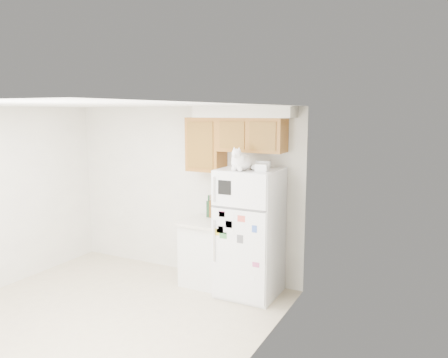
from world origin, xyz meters
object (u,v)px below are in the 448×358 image
Objects in this scene: refrigerator at (250,233)px; storage_box_front at (262,168)px; storage_box_back at (263,165)px; base_counter at (207,252)px; bottle_green at (209,206)px; cat at (241,161)px; bottle_amber at (211,206)px.

storage_box_front reaches higher than refrigerator.
base_counter is at bearing 173.83° from storage_box_back.
storage_box_front is 0.47× the size of bottle_green.
storage_box_front is at bearing -33.43° from refrigerator.
base_counter is 5.11× the size of storage_box_back.
bottle_green is at bearing 109.50° from base_counter.
storage_box_back is 0.56× the size of bottle_green.
storage_box_front is at bearing -13.49° from base_counter.
cat is 1.37× the size of bottle_green.
bottle_amber reaches higher than bottle_green.
refrigerator is at bearing -6.09° from base_counter.
storage_box_front reaches higher than base_counter.
storage_box_front is (0.91, -0.22, 1.28)m from base_counter.
cat reaches higher than storage_box_front.
refrigerator is at bearing -19.10° from bottle_green.
cat is at bearing -175.01° from storage_box_front.
bottle_amber is at bearing 159.90° from refrigerator.
base_counter is 2.77× the size of bottle_amber.
storage_box_front is at bearing -23.51° from bottle_amber.
refrigerator is 0.83m from bottle_green.
cat reaches higher than base_counter.
base_counter is 6.13× the size of storage_box_front.
base_counter is at bearing 157.46° from cat.
storage_box_front is 0.45× the size of bottle_amber.
refrigerator is at bearing -147.18° from storage_box_back.
refrigerator is 5.28× the size of bottle_green.
bottle_amber is (-0.67, 0.45, -0.73)m from cat.
storage_box_back is at bearing -8.88° from bottle_green.
storage_box_back is 1.12m from bottle_green.
storage_box_back reaches higher than storage_box_front.
base_counter is 2.09× the size of cat.
refrigerator is 0.99m from cat.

